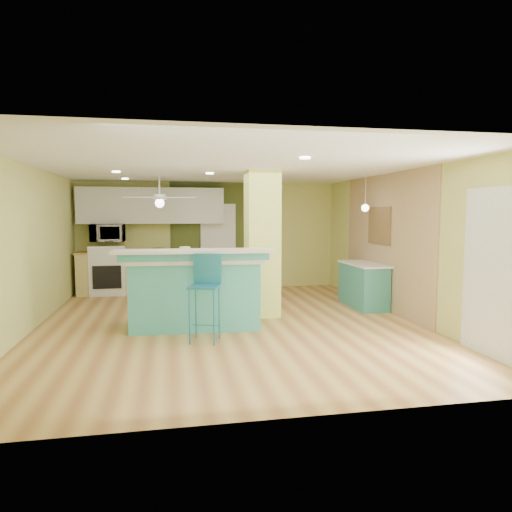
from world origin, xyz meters
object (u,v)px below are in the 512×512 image
at_px(canister, 185,252).
at_px(bar_stool, 206,283).
at_px(peninsula, 195,290).
at_px(fruit_bowl, 159,250).
at_px(side_counter, 363,285).

bearing_deg(canister, bar_stool, -75.40).
height_order(peninsula, fruit_bowl, peninsula).
relative_size(bar_stool, side_counter, 0.94).
distance_m(peninsula, side_counter, 3.38).
relative_size(peninsula, side_counter, 1.82).
relative_size(side_counter, fruit_bowl, 4.55).
relative_size(peninsula, canister, 13.98).
height_order(peninsula, canister, same).
bearing_deg(peninsula, side_counter, 18.88).
xyz_separation_m(bar_stool, canister, (-0.25, 0.96, 0.36)).
distance_m(bar_stool, canister, 1.06).
xyz_separation_m(bar_stool, side_counter, (3.14, 1.78, -0.39)).
xyz_separation_m(side_counter, fruit_bowl, (-3.87, 2.23, 0.56)).
bearing_deg(fruit_bowl, side_counter, -29.98).
xyz_separation_m(peninsula, canister, (-0.14, 0.13, 0.59)).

